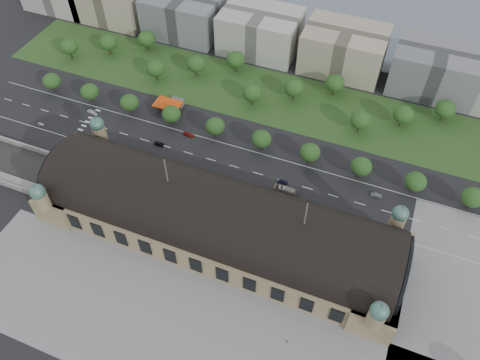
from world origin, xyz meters
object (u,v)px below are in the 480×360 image
at_px(traffic_car_0, 41,124).
at_px(parked_car_2, 148,169).
at_px(traffic_car_6, 384,230).
at_px(parked_car_4, 181,172).
at_px(parked_car_6, 200,185).
at_px(petrol_station, 173,103).
at_px(traffic_car_4, 283,182).
at_px(traffic_car_1, 91,112).
at_px(parked_car_5, 161,173).
at_px(parked_car_0, 117,152).
at_px(pedestrian_0, 287,342).
at_px(traffic_car_2, 159,144).
at_px(traffic_car_5, 376,195).
at_px(bus_west, 226,181).
at_px(bus_east, 286,190).
at_px(traffic_car_3, 189,135).
at_px(parked_car_1, 129,163).
at_px(parked_car_3, 139,166).
at_px(bus_mid, 281,198).

bearing_deg(traffic_car_0, parked_car_2, 88.52).
bearing_deg(traffic_car_6, parked_car_4, -89.09).
bearing_deg(parked_car_6, petrol_station, -165.09).
height_order(parked_car_2, parked_car_6, parked_car_2).
bearing_deg(parked_car_2, petrol_station, 167.02).
height_order(traffic_car_0, traffic_car_4, traffic_car_4).
bearing_deg(traffic_car_1, parked_car_5, -107.73).
height_order(parked_car_0, pedestrian_0, pedestrian_0).
bearing_deg(parked_car_2, parked_car_0, -126.48).
relative_size(traffic_car_0, traffic_car_2, 0.75).
bearing_deg(traffic_car_5, parked_car_4, 97.31).
bearing_deg(bus_west, traffic_car_5, -71.03).
relative_size(traffic_car_4, bus_east, 0.41).
relative_size(traffic_car_3, parked_car_1, 0.95).
xyz_separation_m(parked_car_1, bus_east, (74.09, 11.00, 0.73)).
bearing_deg(parked_car_3, traffic_car_5, 80.13).
bearing_deg(traffic_car_5, traffic_car_0, 90.17).
xyz_separation_m(traffic_car_6, parked_car_1, (-119.20, -6.17, -0.02)).
distance_m(traffic_car_1, bus_east, 112.19).
xyz_separation_m(traffic_car_3, traffic_car_5, (94.68, -4.16, 0.03)).
bearing_deg(traffic_car_2, traffic_car_5, 96.65).
distance_m(traffic_car_0, parked_car_1, 56.57).
relative_size(traffic_car_1, traffic_car_4, 1.09).
bearing_deg(traffic_car_1, parked_car_4, -101.58).
bearing_deg(pedestrian_0, parked_car_4, 158.60).
distance_m(traffic_car_3, parked_car_3, 30.59).
relative_size(traffic_car_3, bus_east, 0.50).
bearing_deg(traffic_car_3, parked_car_6, -143.44).
height_order(traffic_car_2, traffic_car_6, traffic_car_6).
bearing_deg(parked_car_2, pedestrian_0, 32.79).
relative_size(bus_mid, bus_east, 1.03).
distance_m(traffic_car_5, bus_east, 40.47).
relative_size(traffic_car_0, pedestrian_0, 2.11).
bearing_deg(traffic_car_5, parked_car_3, 97.01).
xyz_separation_m(traffic_car_1, traffic_car_4, (108.45, -8.56, -0.04)).
bearing_deg(traffic_car_1, parked_car_1, -116.80).
height_order(traffic_car_1, parked_car_3, traffic_car_1).
height_order(traffic_car_0, parked_car_2, parked_car_2).
height_order(traffic_car_0, bus_mid, bus_mid).
relative_size(parked_car_1, parked_car_2, 1.04).
bearing_deg(bus_mid, traffic_car_4, 14.50).
height_order(petrol_station, traffic_car_1, petrol_station).
bearing_deg(traffic_car_4, parked_car_5, -77.72).
bearing_deg(traffic_car_3, parked_car_1, 150.00).
bearing_deg(traffic_car_6, traffic_car_3, -102.52).
height_order(parked_car_0, parked_car_3, parked_car_0).
relative_size(parked_car_1, bus_east, 0.53).
bearing_deg(parked_car_2, bus_west, 74.26).
height_order(traffic_car_3, parked_car_3, traffic_car_3).
xyz_separation_m(traffic_car_6, parked_car_5, (-102.09, -6.17, -0.17)).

